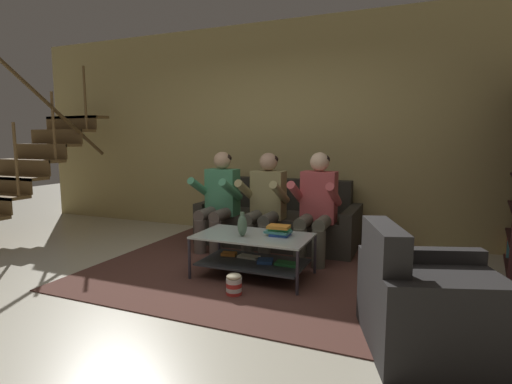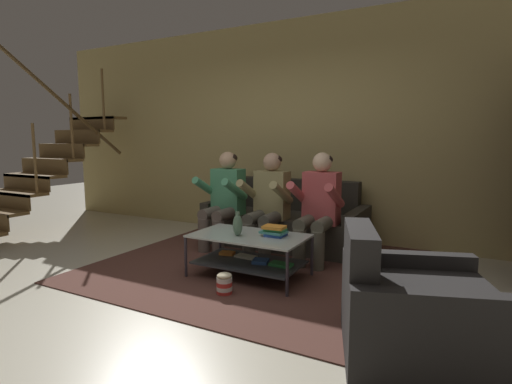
{
  "view_description": "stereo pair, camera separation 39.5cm",
  "coord_description": "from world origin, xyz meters",
  "px_view_note": "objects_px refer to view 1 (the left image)",
  "views": [
    {
      "loc": [
        1.78,
        -2.82,
        1.32
      ],
      "look_at": [
        0.18,
        1.03,
        0.78
      ],
      "focal_mm": 28.0,
      "sensor_mm": 36.0,
      "label": 1
    },
    {
      "loc": [
        2.14,
        -2.65,
        1.32
      ],
      "look_at": [
        0.18,
        1.03,
        0.78
      ],
      "focal_mm": 28.0,
      "sensor_mm": 36.0,
      "label": 2
    }
  ],
  "objects_px": {
    "person_seated_left": "(219,197)",
    "popcorn_tub": "(234,285)",
    "person_seated_middle": "(265,200)",
    "armchair": "(434,307)",
    "book_stack": "(279,230)",
    "couch": "(280,223)",
    "coffee_table": "(254,249)",
    "person_seated_right": "(317,203)",
    "vase": "(242,225)"
  },
  "relations": [
    {
      "from": "couch",
      "to": "book_stack",
      "type": "bearing_deg",
      "value": -71.09
    },
    {
      "from": "person_seated_middle",
      "to": "vase",
      "type": "distance_m",
      "value": 0.87
    },
    {
      "from": "couch",
      "to": "vase",
      "type": "distance_m",
      "value": 1.4
    },
    {
      "from": "person_seated_left",
      "to": "person_seated_middle",
      "type": "height_order",
      "value": "person_seated_left"
    },
    {
      "from": "popcorn_tub",
      "to": "person_seated_middle",
      "type": "bearing_deg",
      "value": 99.36
    },
    {
      "from": "book_stack",
      "to": "armchair",
      "type": "distance_m",
      "value": 1.61
    },
    {
      "from": "person_seated_middle",
      "to": "couch",
      "type": "bearing_deg",
      "value": 90.0
    },
    {
      "from": "person_seated_left",
      "to": "armchair",
      "type": "distance_m",
      "value": 2.85
    },
    {
      "from": "book_stack",
      "to": "armchair",
      "type": "height_order",
      "value": "armchair"
    },
    {
      "from": "person_seated_right",
      "to": "book_stack",
      "type": "height_order",
      "value": "person_seated_right"
    },
    {
      "from": "vase",
      "to": "popcorn_tub",
      "type": "distance_m",
      "value": 0.6
    },
    {
      "from": "popcorn_tub",
      "to": "coffee_table",
      "type": "bearing_deg",
      "value": 92.67
    },
    {
      "from": "vase",
      "to": "book_stack",
      "type": "bearing_deg",
      "value": 26.97
    },
    {
      "from": "person_seated_left",
      "to": "popcorn_tub",
      "type": "xyz_separation_m",
      "value": [
        0.81,
        -1.27,
        -0.54
      ]
    },
    {
      "from": "book_stack",
      "to": "armchair",
      "type": "bearing_deg",
      "value": -33.11
    },
    {
      "from": "person_seated_middle",
      "to": "book_stack",
      "type": "xyz_separation_m",
      "value": [
        0.42,
        -0.7,
        -0.17
      ]
    },
    {
      "from": "coffee_table",
      "to": "book_stack",
      "type": "bearing_deg",
      "value": 17.86
    },
    {
      "from": "vase",
      "to": "popcorn_tub",
      "type": "relative_size",
      "value": 1.21
    },
    {
      "from": "person_seated_left",
      "to": "armchair",
      "type": "xyz_separation_m",
      "value": [
        2.36,
        -1.57,
        -0.36
      ]
    },
    {
      "from": "person_seated_left",
      "to": "armchair",
      "type": "bearing_deg",
      "value": -33.68
    },
    {
      "from": "person_seated_left",
      "to": "person_seated_middle",
      "type": "xyz_separation_m",
      "value": [
        0.6,
        -0.0,
        -0.0
      ]
    },
    {
      "from": "person_seated_middle",
      "to": "person_seated_right",
      "type": "xyz_separation_m",
      "value": [
        0.6,
        0.0,
        0.01
      ]
    },
    {
      "from": "person_seated_left",
      "to": "coffee_table",
      "type": "relative_size",
      "value": 1.08
    },
    {
      "from": "person_seated_middle",
      "to": "book_stack",
      "type": "relative_size",
      "value": 4.84
    },
    {
      "from": "couch",
      "to": "popcorn_tub",
      "type": "xyz_separation_m",
      "value": [
        0.21,
        -1.78,
        -0.17
      ]
    },
    {
      "from": "person_seated_middle",
      "to": "person_seated_right",
      "type": "bearing_deg",
      "value": 0.11
    },
    {
      "from": "person_seated_left",
      "to": "book_stack",
      "type": "relative_size",
      "value": 4.86
    },
    {
      "from": "couch",
      "to": "person_seated_right",
      "type": "relative_size",
      "value": 1.66
    },
    {
      "from": "coffee_table",
      "to": "vase",
      "type": "distance_m",
      "value": 0.28
    },
    {
      "from": "couch",
      "to": "popcorn_tub",
      "type": "distance_m",
      "value": 1.8
    },
    {
      "from": "couch",
      "to": "armchair",
      "type": "xyz_separation_m",
      "value": [
        1.75,
        -2.09,
        0.01
      ]
    },
    {
      "from": "popcorn_tub",
      "to": "armchair",
      "type": "bearing_deg",
      "value": -11.13
    },
    {
      "from": "coffee_table",
      "to": "popcorn_tub",
      "type": "relative_size",
      "value": 5.7
    },
    {
      "from": "person_seated_middle",
      "to": "person_seated_left",
      "type": "bearing_deg",
      "value": 179.96
    },
    {
      "from": "person_seated_right",
      "to": "armchair",
      "type": "relative_size",
      "value": 1.09
    },
    {
      "from": "armchair",
      "to": "popcorn_tub",
      "type": "relative_size",
      "value": 5.68
    },
    {
      "from": "coffee_table",
      "to": "popcorn_tub",
      "type": "xyz_separation_m",
      "value": [
        0.02,
        -0.5,
        -0.18
      ]
    },
    {
      "from": "person_seated_right",
      "to": "book_stack",
      "type": "bearing_deg",
      "value": -104.98
    },
    {
      "from": "person_seated_middle",
      "to": "popcorn_tub",
      "type": "height_order",
      "value": "person_seated_middle"
    },
    {
      "from": "vase",
      "to": "popcorn_tub",
      "type": "bearing_deg",
      "value": -75.44
    },
    {
      "from": "coffee_table",
      "to": "person_seated_right",
      "type": "bearing_deg",
      "value": 61.65
    },
    {
      "from": "person_seated_left",
      "to": "person_seated_right",
      "type": "bearing_deg",
      "value": 0.03
    },
    {
      "from": "couch",
      "to": "armchair",
      "type": "height_order",
      "value": "couch"
    },
    {
      "from": "couch",
      "to": "coffee_table",
      "type": "xyz_separation_m",
      "value": [
        0.19,
        -1.29,
        0.0
      ]
    },
    {
      "from": "person_seated_middle",
      "to": "armchair",
      "type": "height_order",
      "value": "person_seated_middle"
    },
    {
      "from": "couch",
      "to": "person_seated_right",
      "type": "xyz_separation_m",
      "value": [
        0.6,
        -0.51,
        0.37
      ]
    },
    {
      "from": "coffee_table",
      "to": "person_seated_middle",
      "type": "bearing_deg",
      "value": 103.54
    },
    {
      "from": "person_seated_right",
      "to": "book_stack",
      "type": "distance_m",
      "value": 0.74
    },
    {
      "from": "book_stack",
      "to": "popcorn_tub",
      "type": "bearing_deg",
      "value": -109.93
    },
    {
      "from": "couch",
      "to": "armchair",
      "type": "bearing_deg",
      "value": -49.92
    }
  ]
}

